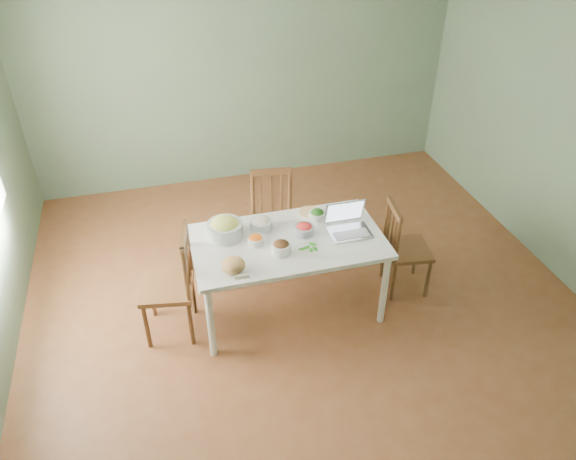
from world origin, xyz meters
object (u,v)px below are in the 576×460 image
object	(u,v)px
laptop	(351,222)
chair_left	(167,285)
chair_right	(408,248)
bread_boule	(233,265)
bowl_squash	(225,228)
dining_table	(288,274)
chair_far	(274,222)

from	to	relation	value
laptop	chair_left	bearing A→B (deg)	178.98
chair_right	bread_boule	world-z (taller)	chair_right
bread_boule	bowl_squash	bearing A→B (deg)	87.55
dining_table	chair_right	xyz separation A→B (m)	(1.14, -0.01, 0.08)
chair_far	chair_right	bearing A→B (deg)	-25.21
chair_far	laptop	bearing A→B (deg)	-49.11
chair_far	bowl_squash	distance (m)	0.82
dining_table	bread_boule	distance (m)	0.74
chair_right	bowl_squash	distance (m)	1.69
bowl_squash	chair_right	bearing A→B (deg)	-7.08
bread_boule	chair_left	bearing A→B (deg)	152.13
chair_far	laptop	xyz separation A→B (m)	(0.49, -0.74, 0.39)
bread_boule	bowl_squash	distance (m)	0.48
dining_table	chair_far	world-z (taller)	chair_far
chair_far	chair_left	world-z (taller)	chair_left
bread_boule	bowl_squash	size ratio (longest dim) A/B	0.61
dining_table	chair_right	size ratio (longest dim) A/B	1.76
bread_boule	chair_far	bearing A→B (deg)	60.06
chair_far	bread_boule	distance (m)	1.17
chair_right	laptop	bearing A→B (deg)	101.55
chair_right	chair_left	bearing A→B (deg)	97.78
dining_table	bowl_squash	size ratio (longest dim) A/B	5.37
chair_left	bread_boule	distance (m)	0.67
chair_right	bowl_squash	bearing A→B (deg)	90.68
bowl_squash	chair_far	bearing A→B (deg)	42.40
dining_table	chair_left	xyz separation A→B (m)	(-1.04, -0.01, 0.13)
laptop	dining_table	bearing A→B (deg)	174.97
chair_left	bread_boule	world-z (taller)	chair_left
chair_far	dining_table	bearing A→B (deg)	-86.40
laptop	chair_right	bearing A→B (deg)	4.20
bread_boule	bowl_squash	world-z (taller)	bowl_squash
chair_far	bread_boule	world-z (taller)	chair_far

